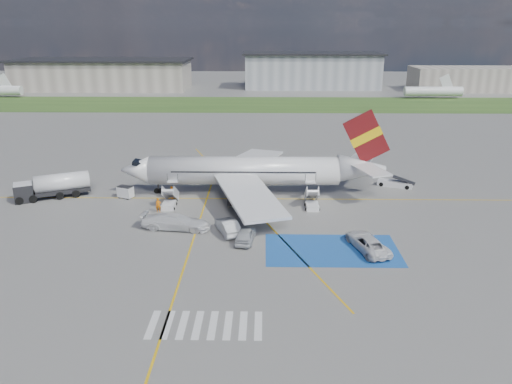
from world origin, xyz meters
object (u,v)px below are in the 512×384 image
van_white_a (367,240)px  gpu_cart (126,193)px  belt_loader (395,184)px  car_silver_b (228,226)px  airliner (255,171)px  fuel_tanker (53,188)px  van_white_b (176,219)px  car_silver_a (246,235)px

van_white_a → gpu_cart: bearing=-43.0°
gpu_cart → belt_loader: (38.09, 5.66, -0.36)m
gpu_cart → car_silver_b: bearing=-15.0°
airliner → fuel_tanker: airliner is taller
airliner → belt_loader: (20.47, 3.75, -3.00)m
belt_loader → van_white_b: van_white_b is taller
fuel_tanker → car_silver_b: size_ratio=1.92×
airliner → gpu_cart: size_ratio=15.76×
gpu_cart → van_white_b: size_ratio=0.39×
belt_loader → van_white_a: van_white_a is taller
car_silver_a → car_silver_b: 3.10m
car_silver_a → van_white_b: size_ratio=0.77×
airliner → fuel_tanker: 27.60m
belt_loader → fuel_tanker: bearing=-150.6°
car_silver_b → van_white_b: bearing=-32.0°
airliner → van_white_b: 15.60m
gpu_cart → van_white_b: van_white_b is taller
van_white_b → fuel_tanker: bearing=67.9°
car_silver_a → van_white_a: (12.91, -1.75, 0.22)m
car_silver_a → van_white_b: (-8.23, 3.40, 0.39)m
van_white_a → car_silver_a: bearing=-22.8°
airliner → car_silver_b: (-2.80, -13.72, -2.55)m
fuel_tanker → car_silver_b: 27.33m
gpu_cart → fuel_tanker: bearing=-156.2°
belt_loader → car_silver_a: (-21.17, -19.76, 0.40)m
gpu_cart → car_silver_a: gpu_cart is taller
fuel_tanker → car_silver_b: fuel_tanker is taller
car_silver_a → car_silver_b: car_silver_b is taller
airliner → car_silver_b: size_ratio=7.23×
van_white_b → airliner: bearing=-27.5°
car_silver_b → gpu_cart: bearing=-60.3°
belt_loader → car_silver_b: car_silver_b is taller
belt_loader → van_white_a: bearing=-88.4°
car_silver_b → van_white_b: 6.24m
belt_loader → van_white_a: 23.05m
gpu_cart → car_silver_a: bearing=-16.2°
van_white_a → van_white_b: (-21.13, 5.15, 0.17)m
van_white_a → van_white_b: van_white_b is taller
van_white_a → fuel_tanker: bearing=-36.8°
fuel_tanker → car_silver_a: bearing=-52.2°
car_silver_a → car_silver_b: bearing=-39.9°
van_white_b → belt_loader: bearing=-53.1°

